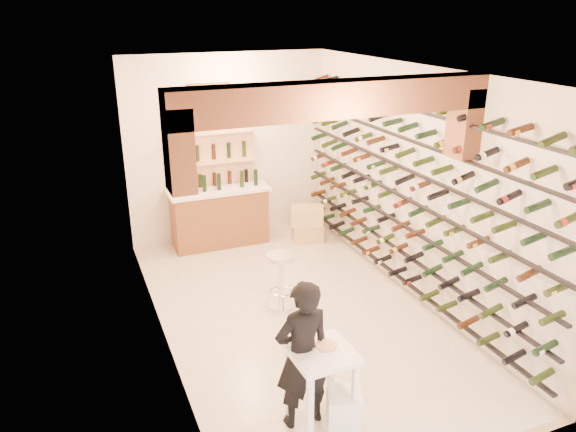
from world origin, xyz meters
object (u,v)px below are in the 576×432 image
Objects in this scene: person at (303,355)px; crate_lower at (307,232)px; wine_rack at (401,191)px; back_counter at (220,215)px; white_stool at (344,411)px; tasting_table at (321,364)px; chrome_barstool at (281,276)px.

person is 3.01× the size of crate_lower.
crate_lower is at bearing -117.87° from person.
wine_rack is 3.35× the size of back_counter.
wine_rack reaches higher than back_counter.
back_counter reaches higher than crate_lower.
white_stool is at bearing -132.01° from wine_rack.
white_stool is at bearing -38.22° from tasting_table.
person reaches higher than back_counter.
back_counter is at bearing 88.44° from white_stool.
crate_lower is (1.92, 4.14, -0.63)m from person.
white_stool is (-0.13, -4.83, -0.33)m from back_counter.
white_stool is at bearing -97.23° from chrome_barstool.
tasting_table is 4.63m from crate_lower.
wine_rack is 10.96× the size of crate_lower.
person is at bearing 144.64° from white_stool.
wine_rack reaches higher than tasting_table.
person reaches higher than crate_lower.
tasting_table is at bearing -102.27° from chrome_barstool.
back_counter is at bearing 162.83° from crate_lower.
person is at bearing 144.25° from tasting_table.
white_stool is 0.78× the size of crate_lower.
tasting_table is 1.99× the size of crate_lower.
white_stool is at bearing -91.56° from back_counter.
tasting_table is (-0.32, -4.69, 0.17)m from back_counter.
person is at bearing -106.51° from chrome_barstool.
crate_lower is (-0.38, 2.20, -1.39)m from wine_rack.
chrome_barstool is (-1.65, 0.26, -1.10)m from wine_rack.
back_counter is 4.70m from tasting_table.
wine_rack is 7.31× the size of chrome_barstool.
person is 2.01× the size of chrome_barstool.
tasting_table is 0.66× the size of person.
wine_rack is at bearing -80.19° from crate_lower.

